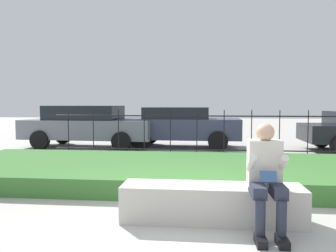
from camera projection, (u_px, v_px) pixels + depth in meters
The scene contains 7 objects.
ground_plane at pixel (191, 220), 4.18m from camera, with size 60.00×60.00×0.00m, color #B2AFA8.
stone_bench at pixel (211, 205), 4.14m from camera, with size 2.27×0.52×0.46m.
person_seated_reader at pixel (266, 173), 3.75m from camera, with size 0.42×0.73×1.26m.
grass_berm at pixel (195, 172), 6.41m from camera, with size 9.81×3.10×0.32m.
iron_fence at pixel (197, 134), 8.69m from camera, with size 7.81×0.03×1.32m.
car_parked_left at pixel (88, 125), 11.21m from camera, with size 4.51×1.99×1.42m.
car_parked_center at pixel (180, 126), 11.20m from camera, with size 3.96×1.86×1.37m.
Camera 1 is at (0.13, -4.10, 1.49)m, focal length 35.00 mm.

